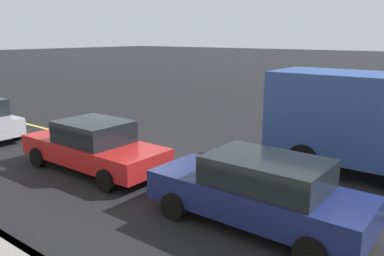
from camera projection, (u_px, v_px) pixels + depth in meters
The scene contains 4 objects.
ground at pixel (143, 154), 13.21m from camera, with size 200.00×200.00×0.00m, color black.
lane_stripe_center at pixel (143, 153), 13.21m from camera, with size 80.00×0.16×0.01m, color #D8CC4C.
car_red at pixel (93, 146), 11.42m from camera, with size 4.78×1.93×1.51m.
car_navy at pixel (259, 191), 8.03m from camera, with size 4.64×1.88×1.53m.
Camera 1 is at (-9.06, 8.98, 3.92)m, focal length 36.35 mm.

